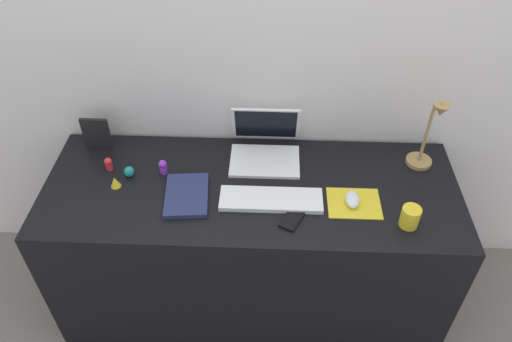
{
  "coord_description": "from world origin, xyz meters",
  "views": [
    {
      "loc": [
        0.08,
        -1.46,
        2.14
      ],
      "look_at": [
        0.02,
        0.0,
        0.83
      ],
      "focal_mm": 34.47,
      "sensor_mm": 36.0,
      "label": 1
    }
  ],
  "objects_px": {
    "picture_frame": "(96,133)",
    "coffee_mug": "(410,217)",
    "cell_phone": "(293,218)",
    "toy_figurine_teal": "(129,172)",
    "mouse": "(352,199)",
    "desk_lamp": "(429,137)",
    "toy_figurine_red": "(108,164)",
    "toy_figurine_yellow": "(115,182)",
    "laptop": "(265,144)",
    "keyboard": "(271,200)",
    "toy_figurine_purple": "(163,167)",
    "notebook_pad": "(187,195)"
  },
  "relations": [
    {
      "from": "cell_phone",
      "to": "picture_frame",
      "type": "bearing_deg",
      "value": -179.17
    },
    {
      "from": "notebook_pad",
      "to": "laptop",
      "type": "bearing_deg",
      "value": 37.49
    },
    {
      "from": "mouse",
      "to": "notebook_pad",
      "type": "xyz_separation_m",
      "value": [
        -0.66,
        0.01,
        -0.01
      ]
    },
    {
      "from": "cell_phone",
      "to": "picture_frame",
      "type": "distance_m",
      "value": 0.96
    },
    {
      "from": "laptop",
      "to": "mouse",
      "type": "distance_m",
      "value": 0.46
    },
    {
      "from": "cell_phone",
      "to": "picture_frame",
      "type": "relative_size",
      "value": 0.85
    },
    {
      "from": "coffee_mug",
      "to": "toy_figurine_teal",
      "type": "xyz_separation_m",
      "value": [
        -1.12,
        0.23,
        -0.02
      ]
    },
    {
      "from": "picture_frame",
      "to": "toy_figurine_red",
      "type": "height_order",
      "value": "picture_frame"
    },
    {
      "from": "keyboard",
      "to": "toy_figurine_yellow",
      "type": "height_order",
      "value": "toy_figurine_yellow"
    },
    {
      "from": "desk_lamp",
      "to": "toy_figurine_teal",
      "type": "distance_m",
      "value": 1.25
    },
    {
      "from": "toy_figurine_yellow",
      "to": "toy_figurine_red",
      "type": "relative_size",
      "value": 0.8
    },
    {
      "from": "keyboard",
      "to": "toy_figurine_purple",
      "type": "distance_m",
      "value": 0.48
    },
    {
      "from": "toy_figurine_teal",
      "to": "keyboard",
      "type": "bearing_deg",
      "value": -11.82
    },
    {
      "from": "keyboard",
      "to": "coffee_mug",
      "type": "bearing_deg",
      "value": -11.12
    },
    {
      "from": "laptop",
      "to": "toy_figurine_teal",
      "type": "distance_m",
      "value": 0.59
    },
    {
      "from": "keyboard",
      "to": "toy_figurine_purple",
      "type": "bearing_deg",
      "value": 161.72
    },
    {
      "from": "mouse",
      "to": "cell_phone",
      "type": "xyz_separation_m",
      "value": [
        -0.24,
        -0.09,
        -0.02
      ]
    },
    {
      "from": "desk_lamp",
      "to": "notebook_pad",
      "type": "height_order",
      "value": "desk_lamp"
    },
    {
      "from": "coffee_mug",
      "to": "mouse",
      "type": "bearing_deg",
      "value": 152.16
    },
    {
      "from": "mouse",
      "to": "desk_lamp",
      "type": "distance_m",
      "value": 0.42
    },
    {
      "from": "desk_lamp",
      "to": "coffee_mug",
      "type": "xyz_separation_m",
      "value": [
        -0.11,
        -0.33,
        -0.13
      ]
    },
    {
      "from": "notebook_pad",
      "to": "toy_figurine_purple",
      "type": "xyz_separation_m",
      "value": [
        -0.12,
        0.14,
        0.02
      ]
    },
    {
      "from": "picture_frame",
      "to": "coffee_mug",
      "type": "distance_m",
      "value": 1.37
    },
    {
      "from": "coffee_mug",
      "to": "toy_figurine_purple",
      "type": "height_order",
      "value": "coffee_mug"
    },
    {
      "from": "cell_phone",
      "to": "coffee_mug",
      "type": "relative_size",
      "value": 1.48
    },
    {
      "from": "laptop",
      "to": "toy_figurine_yellow",
      "type": "distance_m",
      "value": 0.65
    },
    {
      "from": "cell_phone",
      "to": "mouse",
      "type": "bearing_deg",
      "value": 47.87
    },
    {
      "from": "laptop",
      "to": "toy_figurine_purple",
      "type": "relative_size",
      "value": 4.55
    },
    {
      "from": "laptop",
      "to": "mouse",
      "type": "bearing_deg",
      "value": -39.47
    },
    {
      "from": "toy_figurine_teal",
      "to": "toy_figurine_purple",
      "type": "relative_size",
      "value": 0.72
    },
    {
      "from": "coffee_mug",
      "to": "toy_figurine_red",
      "type": "height_order",
      "value": "coffee_mug"
    },
    {
      "from": "cell_phone",
      "to": "toy_figurine_teal",
      "type": "relative_size",
      "value": 2.71
    },
    {
      "from": "desk_lamp",
      "to": "toy_figurine_purple",
      "type": "relative_size",
      "value": 5.51
    },
    {
      "from": "picture_frame",
      "to": "notebook_pad",
      "type": "bearing_deg",
      "value": -34.78
    },
    {
      "from": "notebook_pad",
      "to": "toy_figurine_teal",
      "type": "height_order",
      "value": "toy_figurine_teal"
    },
    {
      "from": "cell_phone",
      "to": "coffee_mug",
      "type": "distance_m",
      "value": 0.44
    },
    {
      "from": "picture_frame",
      "to": "mouse",
      "type": "bearing_deg",
      "value": -15.85
    },
    {
      "from": "cell_phone",
      "to": "toy_figurine_purple",
      "type": "relative_size",
      "value": 1.94
    },
    {
      "from": "mouse",
      "to": "toy_figurine_teal",
      "type": "distance_m",
      "value": 0.93
    },
    {
      "from": "desk_lamp",
      "to": "toy_figurine_teal",
      "type": "height_order",
      "value": "desk_lamp"
    },
    {
      "from": "laptop",
      "to": "desk_lamp",
      "type": "xyz_separation_m",
      "value": [
        0.67,
        -0.06,
        0.12
      ]
    },
    {
      "from": "mouse",
      "to": "coffee_mug",
      "type": "bearing_deg",
      "value": -27.84
    },
    {
      "from": "keyboard",
      "to": "notebook_pad",
      "type": "relative_size",
      "value": 1.71
    },
    {
      "from": "notebook_pad",
      "to": "picture_frame",
      "type": "height_order",
      "value": "picture_frame"
    },
    {
      "from": "toy_figurine_purple",
      "to": "toy_figurine_red",
      "type": "xyz_separation_m",
      "value": [
        -0.24,
        0.01,
        -0.0
      ]
    },
    {
      "from": "laptop",
      "to": "keyboard",
      "type": "xyz_separation_m",
      "value": [
        0.03,
        -0.3,
        -0.04
      ]
    },
    {
      "from": "notebook_pad",
      "to": "picture_frame",
      "type": "distance_m",
      "value": 0.54
    },
    {
      "from": "cell_phone",
      "to": "desk_lamp",
      "type": "bearing_deg",
      "value": 56.26
    },
    {
      "from": "desk_lamp",
      "to": "toy_figurine_red",
      "type": "distance_m",
      "value": 1.34
    },
    {
      "from": "notebook_pad",
      "to": "coffee_mug",
      "type": "distance_m",
      "value": 0.87
    }
  ]
}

